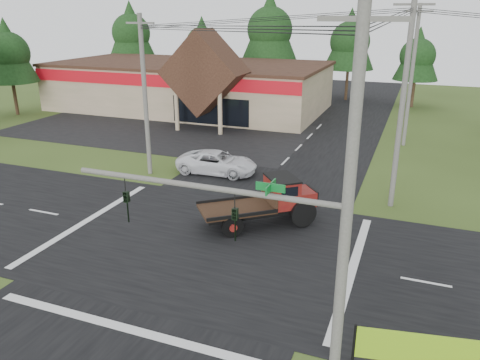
% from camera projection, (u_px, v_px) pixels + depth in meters
% --- Properties ---
extents(ground, '(120.00, 120.00, 0.00)m').
position_uv_depth(ground, '(206.00, 242.00, 22.69)').
color(ground, '#35481A').
rests_on(ground, ground).
extents(road_ns, '(12.00, 120.00, 0.02)m').
position_uv_depth(road_ns, '(206.00, 242.00, 22.69)').
color(road_ns, black).
rests_on(road_ns, ground).
extents(road_ew, '(120.00, 12.00, 0.02)m').
position_uv_depth(road_ew, '(206.00, 242.00, 22.69)').
color(road_ew, black).
rests_on(road_ew, ground).
extents(parking_apron, '(28.00, 14.00, 0.02)m').
position_uv_depth(parking_apron, '(157.00, 130.00, 44.10)').
color(parking_apron, black).
rests_on(parking_apron, ground).
extents(cvs_building, '(30.40, 18.20, 9.19)m').
position_uv_depth(cvs_building, '(190.00, 85.00, 53.02)').
color(cvs_building, '#998A68').
rests_on(cvs_building, ground).
extents(traffic_signal_mast, '(8.12, 0.24, 7.00)m').
position_uv_depth(traffic_signal_mast, '(280.00, 252.00, 12.64)').
color(traffic_signal_mast, '#595651').
rests_on(traffic_signal_mast, ground).
extents(utility_pole_nr, '(2.00, 0.30, 11.00)m').
position_uv_depth(utility_pole_nr, '(346.00, 220.00, 11.66)').
color(utility_pole_nr, '#595651').
rests_on(utility_pole_nr, ground).
extents(utility_pole_nw, '(2.00, 0.30, 10.50)m').
position_uv_depth(utility_pole_nw, '(145.00, 96.00, 30.60)').
color(utility_pole_nw, '#595651').
rests_on(utility_pole_nw, ground).
extents(utility_pole_ne, '(2.00, 0.30, 11.50)m').
position_uv_depth(utility_pole_ne, '(402.00, 104.00, 25.01)').
color(utility_pole_ne, '#595651').
rests_on(utility_pole_ne, ground).
extents(utility_pole_n, '(2.00, 0.30, 11.20)m').
position_uv_depth(utility_pole_n, '(412.00, 76.00, 37.35)').
color(utility_pole_n, '#595651').
rests_on(utility_pole_n, ground).
extents(tree_row_a, '(6.72, 6.72, 12.12)m').
position_uv_depth(tree_row_a, '(131.00, 31.00, 65.24)').
color(tree_row_a, '#332316').
rests_on(tree_row_a, ground).
extents(tree_row_b, '(5.60, 5.60, 10.10)m').
position_uv_depth(tree_row_b, '(202.00, 42.00, 64.06)').
color(tree_row_b, '#332316').
rests_on(tree_row_b, ground).
extents(tree_row_c, '(7.28, 7.28, 13.13)m').
position_uv_depth(tree_row_c, '(270.00, 27.00, 59.12)').
color(tree_row_c, '#332316').
rests_on(tree_row_c, ground).
extents(tree_row_d, '(6.16, 6.16, 11.11)m').
position_uv_depth(tree_row_d, '(350.00, 40.00, 57.07)').
color(tree_row_d, '#332316').
rests_on(tree_row_d, ground).
extents(tree_row_e, '(5.04, 5.04, 9.09)m').
position_uv_depth(tree_row_e, '(418.00, 54.00, 53.06)').
color(tree_row_e, '#332316').
rests_on(tree_row_e, ground).
extents(tree_side_w, '(5.60, 5.60, 10.10)m').
position_uv_depth(tree_side_w, '(8.00, 51.00, 48.81)').
color(tree_side_w, '#332316').
rests_on(tree_side_w, ground).
extents(antique_flatbed_truck, '(6.22, 5.64, 2.55)m').
position_uv_depth(antique_flatbed_truck, '(260.00, 202.00, 24.20)').
color(antique_flatbed_truck, '#5D0D0F').
rests_on(antique_flatbed_truck, ground).
extents(roadside_banner, '(4.53, 0.93, 1.56)m').
position_uv_depth(roadside_banner, '(430.00, 355.00, 14.09)').
color(roadside_banner, '#7EB418').
rests_on(roadside_banner, ground).
extents(white_pickup, '(5.63, 2.83, 1.53)m').
position_uv_depth(white_pickup, '(217.00, 162.00, 32.23)').
color(white_pickup, white).
rests_on(white_pickup, ground).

